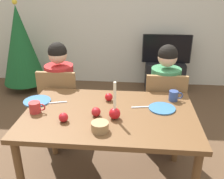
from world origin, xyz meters
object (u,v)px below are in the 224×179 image
at_px(dining_table, 110,122).
at_px(chair_right, 163,107).
at_px(tv, 167,49).
at_px(mug_right, 174,96).
at_px(chair_left, 61,103).
at_px(person_left_child, 61,97).
at_px(person_right_child, 164,101).
at_px(apple_by_right_mug, 96,112).
at_px(apple_by_left_plate, 109,97).
at_px(plate_left, 37,101).
at_px(plate_right, 162,108).
at_px(apple_near_candle, 63,117).
at_px(mug_left, 35,107).
at_px(bowl_walnuts, 100,127).
at_px(candle_centerpiece, 115,111).
at_px(tv_stand, 164,76).
at_px(christmas_tree, 21,45).

distance_m(dining_table, chair_right, 0.81).
xyz_separation_m(tv, mug_right, (-0.15, -2.02, 0.09)).
xyz_separation_m(chair_left, person_left_child, (-0.00, 0.03, 0.06)).
xyz_separation_m(dining_table, person_right_child, (0.51, 0.64, -0.10)).
bearing_deg(chair_left, apple_by_right_mug, -53.51).
xyz_separation_m(tv, apple_by_left_plate, (-0.73, -2.08, 0.08)).
bearing_deg(plate_left, person_right_child, 22.89).
relative_size(plate_right, mug_right, 1.80).
relative_size(chair_left, tv, 1.14).
distance_m(apple_near_candle, apple_by_left_plate, 0.50).
bearing_deg(mug_left, tv, 60.94).
height_order(chair_left, person_left_child, person_left_child).
bearing_deg(chair_right, apple_by_right_mug, -132.31).
bearing_deg(bowl_walnuts, person_left_child, 121.44).
height_order(person_right_child, candle_centerpiece, person_right_child).
bearing_deg(dining_table, apple_by_right_mug, -148.06).
height_order(tv_stand, mug_right, mug_right).
distance_m(person_left_child, christmas_tree, 1.79).
bearing_deg(plate_right, chair_right, 81.14).
height_order(person_left_child, tv, person_left_child).
bearing_deg(chair_left, christmas_tree, 125.82).
xyz_separation_m(candle_centerpiece, mug_right, (0.50, 0.37, -0.02)).
bearing_deg(tv_stand, plate_right, -97.04).
height_order(chair_right, bowl_walnuts, chair_right).
distance_m(person_right_child, bowl_walnuts, 1.09).
xyz_separation_m(chair_left, tv, (1.30, 1.69, 0.20)).
bearing_deg(mug_right, mug_left, -164.14).
relative_size(person_right_child, mug_right, 9.43).
bearing_deg(person_left_child, christmas_tree, 126.43).
distance_m(tv_stand, candle_centerpiece, 2.54).
bearing_deg(apple_near_candle, plate_right, 19.87).
xyz_separation_m(candle_centerpiece, bowl_walnuts, (-0.09, -0.18, -0.03)).
bearing_deg(christmas_tree, plate_left, -62.74).
height_order(plate_left, bowl_walnuts, bowl_walnuts).
distance_m(plate_left, apple_near_candle, 0.46).
xyz_separation_m(christmas_tree, plate_right, (2.09, -1.97, -0.01)).
relative_size(chair_left, person_right_child, 0.77).
bearing_deg(person_left_child, chair_right, -1.68).
distance_m(christmas_tree, mug_left, 2.37).
relative_size(chair_left, apple_near_candle, 12.36).
height_order(dining_table, candle_centerpiece, candle_centerpiece).
xyz_separation_m(person_left_child, apple_by_right_mug, (0.50, -0.70, 0.22)).
relative_size(mug_left, bowl_walnuts, 1.06).
bearing_deg(tv_stand, apple_by_right_mug, -108.78).
xyz_separation_m(tv, christmas_tree, (-2.36, -0.23, 0.06)).
bearing_deg(plate_right, dining_table, -166.24).
relative_size(person_right_child, plate_right, 5.25).
height_order(plate_right, mug_right, mug_right).
distance_m(candle_centerpiece, plate_left, 0.75).
xyz_separation_m(mug_left, apple_by_right_mug, (0.50, -0.02, -0.01)).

